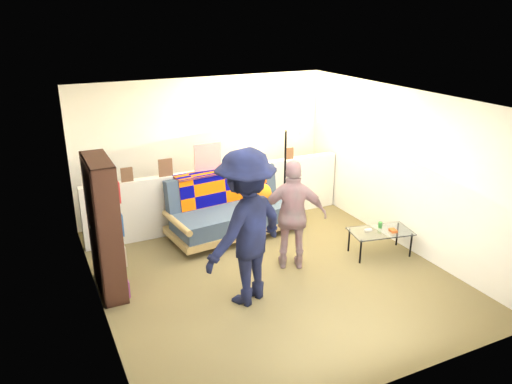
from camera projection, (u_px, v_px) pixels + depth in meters
ground at (268, 271)px, 7.00m from camera, size 5.00×5.00×0.00m
room_shell at (254, 148)px, 6.82m from camera, size 4.60×5.05×2.45m
half_wall_ledge at (220, 197)px, 8.35m from camera, size 4.45×0.15×1.00m
ledge_decor at (206, 160)px, 8.01m from camera, size 2.97×0.02×0.45m
futon_sofa at (233, 209)px, 8.05m from camera, size 2.17×1.21×0.89m
bookshelf at (105, 232)px, 6.26m from camera, size 0.30×0.89×1.78m
coffee_table at (381, 232)px, 7.37m from camera, size 0.98×0.66×0.47m
floor_lamp at (285, 153)px, 8.33m from camera, size 0.37×0.31×1.68m
person_left at (246, 228)px, 6.00m from camera, size 1.46×1.20×1.96m
person_right at (293, 215)px, 6.87m from camera, size 0.99×0.75×1.56m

